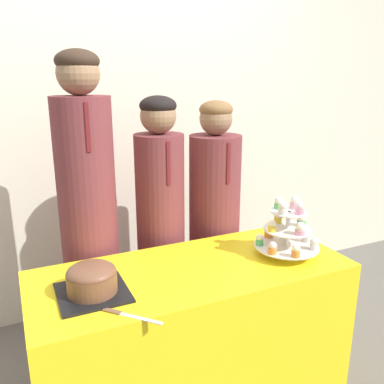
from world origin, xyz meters
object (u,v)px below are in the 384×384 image
round_cake (92,279)px  student_1 (161,234)px  cupcake_stand (288,229)px  cake_knife (122,314)px  student_2 (214,230)px  student_0 (89,227)px

round_cake → student_1: bearing=46.8°
round_cake → cupcake_stand: bearing=-0.9°
cake_knife → cupcake_stand: size_ratio=0.61×
cupcake_stand → student_1: size_ratio=0.21×
cake_knife → cupcake_stand: (0.86, 0.18, 0.13)m
cupcake_stand → round_cake: bearing=179.1°
cake_knife → student_2: (0.74, 0.70, -0.04)m
student_1 → student_2: bearing=0.0°
cake_knife → student_2: 1.02m
student_2 → round_cake: bearing=-147.9°
round_cake → cupcake_stand: 0.93m
student_0 → student_1: 0.40m
round_cake → student_2: (0.81, 0.51, -0.11)m
student_0 → round_cake: bearing=-100.3°
cake_knife → student_0: bearing=134.4°
cake_knife → student_2: bearing=89.7°
round_cake → student_2: student_2 is taller
student_0 → cupcake_stand: bearing=-32.0°
student_0 → student_1: (0.39, -0.00, -0.10)m
student_0 → student_2: size_ratio=1.17×
round_cake → student_2: bearing=32.1°
student_0 → student_2: (0.72, -0.00, -0.14)m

